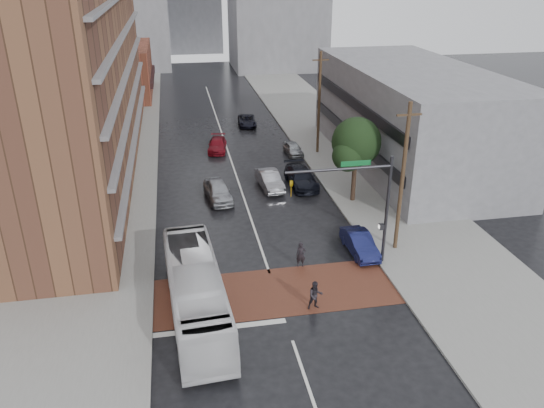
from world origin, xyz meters
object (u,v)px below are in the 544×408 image
object	(u,v)px
pedestrian_a	(301,255)
car_parked_far	(293,149)
car_travel_a	(218,191)
suv_travel	(247,121)
pedestrian_b	(315,295)
car_parked_mid	(301,177)
car_travel_b	(270,180)
car_parked_near	(360,243)
transit_bus	(196,292)
car_travel_c	(217,145)

from	to	relation	value
pedestrian_a	car_parked_far	size ratio (longest dim) A/B	0.46
pedestrian_a	car_travel_a	bearing A→B (deg)	115.31
car_travel_a	suv_travel	xyz separation A→B (m)	(5.32, 20.90, -0.19)
pedestrian_b	car_parked_mid	distance (m)	17.82
car_travel_b	car_parked_near	world-z (taller)	car_travel_b
pedestrian_b	car_parked_near	xyz separation A→B (m)	(4.47, 5.50, -0.17)
transit_bus	car_travel_a	xyz separation A→B (m)	(2.54, 15.27, -0.78)
pedestrian_b	car_travel_b	bearing A→B (deg)	86.10
pedestrian_a	car_parked_mid	size ratio (longest dim) A/B	0.32
car_parked_near	car_parked_far	xyz separation A→B (m)	(0.00, 19.99, -0.07)
suv_travel	car_travel_c	bearing A→B (deg)	-112.49
car_travel_a	car_parked_mid	size ratio (longest dim) A/B	0.88
pedestrian_b	suv_travel	bearing A→B (deg)	85.94
pedestrian_a	car_travel_b	size ratio (longest dim) A/B	0.38
transit_bus	car_parked_near	bearing A→B (deg)	21.06
car_travel_c	car_parked_near	distance (m)	23.75
car_parked_near	transit_bus	bearing A→B (deg)	-157.32
transit_bus	car_parked_mid	bearing A→B (deg)	56.44
car_parked_far	pedestrian_a	bearing A→B (deg)	-104.96
car_travel_a	pedestrian_a	bearing A→B (deg)	-76.51
car_parked_near	car_parked_mid	world-z (taller)	car_parked_mid
transit_bus	car_parked_far	distance (m)	27.29
pedestrian_b	car_travel_a	world-z (taller)	pedestrian_b
pedestrian_a	pedestrian_b	world-z (taller)	pedestrian_b
pedestrian_a	car_travel_c	size ratio (longest dim) A/B	0.39
transit_bus	car_travel_a	size ratio (longest dim) A/B	2.43
car_parked_mid	car_parked_near	bearing A→B (deg)	-86.51
transit_bus	car_travel_a	bearing A→B (deg)	76.99
suv_travel	car_parked_near	size ratio (longest dim) A/B	1.04
pedestrian_b	car_parked_far	xyz separation A→B (m)	(4.47, 25.49, -0.24)
car_travel_a	car_parked_far	world-z (taller)	car_travel_a
car_travel_a	car_parked_far	size ratio (longest dim) A/B	1.28
car_travel_a	car_parked_near	xyz separation A→B (m)	(8.38, -10.27, -0.10)
car_travel_c	car_parked_far	xyz separation A→B (m)	(7.33, -2.61, -0.01)
car_travel_b	transit_bus	bearing A→B (deg)	-118.38
pedestrian_a	car_parked_near	xyz separation A→B (m)	(4.21, 1.00, -0.15)
car_travel_a	pedestrian_b	bearing A→B (deg)	-82.87
car_travel_b	car_travel_a	bearing A→B (deg)	-165.78
transit_bus	car_travel_b	size ratio (longest dim) A/B	2.52
suv_travel	pedestrian_b	bearing A→B (deg)	-88.21
pedestrian_a	car_parked_mid	bearing A→B (deg)	81.56
car_parked_mid	car_travel_b	bearing A→B (deg)	-179.75
pedestrian_a	suv_travel	size ratio (longest dim) A/B	0.39
car_parked_near	pedestrian_b	bearing A→B (deg)	-131.00
pedestrian_b	car_parked_mid	xyz separation A→B (m)	(3.37, 17.50, -0.09)
car_parked_near	car_parked_far	bearing A→B (deg)	88.09
transit_bus	pedestrian_b	distance (m)	6.51
pedestrian_a	car_parked_far	bearing A→B (deg)	83.68
car_travel_a	car_travel_c	bearing A→B (deg)	78.35
pedestrian_a	suv_travel	distance (m)	32.18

